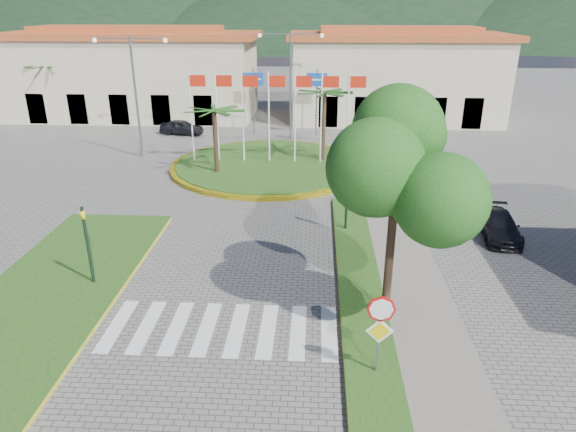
# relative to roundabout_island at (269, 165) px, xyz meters

# --- Properties ---
(ground) EXTENTS (160.00, 160.00, 0.00)m
(ground) POSITION_rel_roundabout_island_xyz_m (-0.00, -22.00, -0.18)
(ground) COLOR slate
(ground) RESTS_ON ground
(sidewalk_right) EXTENTS (4.00, 28.00, 0.15)m
(sidewalk_right) POSITION_rel_roundabout_island_xyz_m (6.00, -20.00, -0.10)
(sidewalk_right) COLOR gray
(sidewalk_right) RESTS_ON ground
(verge_right) EXTENTS (1.60, 28.00, 0.18)m
(verge_right) POSITION_rel_roundabout_island_xyz_m (4.80, -20.00, -0.09)
(verge_right) COLOR #1F4413
(verge_right) RESTS_ON ground
(median_left) EXTENTS (5.00, 14.00, 0.18)m
(median_left) POSITION_rel_roundabout_island_xyz_m (-6.50, -16.00, -0.09)
(median_left) COLOR #1F4413
(median_left) RESTS_ON ground
(crosswalk) EXTENTS (8.00, 3.00, 0.01)m
(crosswalk) POSITION_rel_roundabout_island_xyz_m (-0.00, -18.00, -0.17)
(crosswalk) COLOR silver
(crosswalk) RESTS_ON ground
(roundabout_island) EXTENTS (12.70, 12.70, 6.00)m
(roundabout_island) POSITION_rel_roundabout_island_xyz_m (0.00, 0.00, 0.00)
(roundabout_island) COLOR yellow
(roundabout_island) RESTS_ON ground
(stop_sign) EXTENTS (0.80, 0.11, 2.65)m
(stop_sign) POSITION_rel_roundabout_island_xyz_m (4.90, -20.04, 1.61)
(stop_sign) COLOR slate
(stop_sign) RESTS_ON ground
(deciduous_tree) EXTENTS (3.60, 3.60, 6.80)m
(deciduous_tree) POSITION_rel_roundabout_island_xyz_m (5.50, -17.00, 5.00)
(deciduous_tree) COLOR black
(deciduous_tree) RESTS_ON ground
(traffic_light_left) EXTENTS (0.15, 0.18, 3.20)m
(traffic_light_left) POSITION_rel_roundabout_island_xyz_m (-5.20, -15.50, 1.77)
(traffic_light_left) COLOR black
(traffic_light_left) RESTS_ON ground
(traffic_light_right) EXTENTS (0.15, 0.18, 3.20)m
(traffic_light_right) POSITION_rel_roundabout_island_xyz_m (4.50, -10.00, 1.77)
(traffic_light_right) COLOR black
(traffic_light_right) RESTS_ON ground
(traffic_light_far) EXTENTS (0.18, 0.15, 3.20)m
(traffic_light_far) POSITION_rel_roundabout_island_xyz_m (8.00, 4.00, 1.77)
(traffic_light_far) COLOR black
(traffic_light_far) RESTS_ON ground
(direction_sign_west) EXTENTS (1.60, 0.14, 5.20)m
(direction_sign_west) POSITION_rel_roundabout_island_xyz_m (-2.00, 8.97, 3.35)
(direction_sign_west) COLOR slate
(direction_sign_west) RESTS_ON ground
(direction_sign_east) EXTENTS (1.60, 0.14, 5.20)m
(direction_sign_east) POSITION_rel_roundabout_island_xyz_m (3.00, 8.97, 3.35)
(direction_sign_east) COLOR slate
(direction_sign_east) RESTS_ON ground
(street_lamp_centre) EXTENTS (4.80, 0.16, 8.00)m
(street_lamp_centre) POSITION_rel_roundabout_island_xyz_m (1.00, 8.00, 4.32)
(street_lamp_centre) COLOR slate
(street_lamp_centre) RESTS_ON ground
(street_lamp_west) EXTENTS (4.80, 0.16, 8.00)m
(street_lamp_west) POSITION_rel_roundabout_island_xyz_m (-9.00, 2.00, 4.32)
(street_lamp_west) COLOR slate
(street_lamp_west) RESTS_ON ground
(building_left) EXTENTS (23.32, 9.54, 8.05)m
(building_left) POSITION_rel_roundabout_island_xyz_m (-14.00, 16.00, 3.73)
(building_left) COLOR beige
(building_left) RESTS_ON ground
(building_right) EXTENTS (19.08, 9.54, 8.05)m
(building_right) POSITION_rel_roundabout_island_xyz_m (10.00, 16.00, 3.73)
(building_right) COLOR beige
(building_right) RESTS_ON ground
(hill_near_back) EXTENTS (110.00, 110.00, 16.00)m
(hill_near_back) POSITION_rel_roundabout_island_xyz_m (-10.00, 108.00, 7.82)
(hill_near_back) COLOR black
(hill_near_back) RESTS_ON ground
(white_van) EXTENTS (4.51, 2.34, 1.21)m
(white_van) POSITION_rel_roundabout_island_xyz_m (-8.95, 13.11, 0.43)
(white_van) COLOR silver
(white_van) RESTS_ON ground
(car_dark_a) EXTENTS (3.69, 1.96, 1.20)m
(car_dark_a) POSITION_rel_roundabout_island_xyz_m (-7.89, 8.70, 0.42)
(car_dark_a) COLOR black
(car_dark_a) RESTS_ON ground
(car_dark_b) EXTENTS (4.05, 2.26, 1.26)m
(car_dark_b) POSITION_rel_roundabout_island_xyz_m (10.31, 8.00, 0.46)
(car_dark_b) COLOR black
(car_dark_b) RESTS_ON ground
(car_side_right) EXTENTS (1.93, 3.90, 1.09)m
(car_side_right) POSITION_rel_roundabout_island_xyz_m (11.43, -10.15, 0.37)
(car_side_right) COLOR black
(car_side_right) RESTS_ON ground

